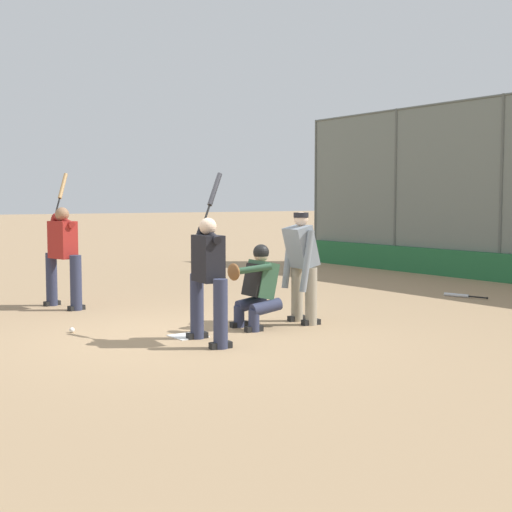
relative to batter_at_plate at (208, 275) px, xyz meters
name	(u,v)px	position (x,y,z in m)	size (l,w,h in m)	color
ground_plane	(188,337)	(0.53, 0.00, -0.88)	(160.00, 160.00, 0.00)	#9E7F5B
home_plate_marker	(188,336)	(0.53, 0.00, -0.87)	(0.43, 0.43, 0.01)	white
batter_at_plate	(208,275)	(0.00, 0.00, 0.00)	(0.98, 0.72, 2.20)	#2D334C
catcher_behind_plate	(257,285)	(0.51, -1.11, -0.25)	(0.64, 0.76, 1.20)	#2D334C
umpire_home	(302,264)	(0.47, -1.90, 0.01)	(0.67, 0.45, 1.65)	gray
batter_on_deck	(63,253)	(3.97, 0.45, 0.06)	(1.16, 0.59, 2.30)	#2D334C
spare_bat_near_backstop	(460,295)	(0.94, -6.10, -0.84)	(0.85, 0.25, 0.07)	black
baseball_loose	(72,330)	(1.69, 1.17, -0.84)	(0.07, 0.07, 0.07)	white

